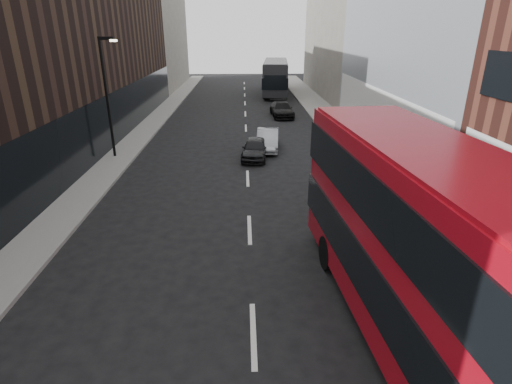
{
  "coord_description": "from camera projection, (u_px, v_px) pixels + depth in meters",
  "views": [
    {
      "loc": [
        -0.2,
        -6.36,
        7.48
      ],
      "look_at": [
        0.19,
        5.88,
        2.5
      ],
      "focal_mm": 28.0,
      "sensor_mm": 36.0,
      "label": 1
    }
  ],
  "objects": [
    {
      "name": "building_victorian",
      "position": [
        342.0,
        10.0,
        46.15
      ],
      "size": [
        6.5,
        24.0,
        21.0
      ],
      "color": "#69635D",
      "rests_on": "ground"
    },
    {
      "name": "car_c",
      "position": [
        282.0,
        109.0,
        36.9
      ],
      "size": [
        2.13,
        4.69,
        1.33
      ],
      "primitive_type": "imported",
      "rotation": [
        0.0,
        0.0,
        0.06
      ],
      "color": "black",
      "rests_on": "ground"
    },
    {
      "name": "building_left_mid",
      "position": [
        108.0,
        36.0,
        33.51
      ],
      "size": [
        5.0,
        24.0,
        14.0
      ],
      "primitive_type": "cube",
      "color": "black",
      "rests_on": "ground"
    },
    {
      "name": "car_a",
      "position": [
        255.0,
        148.0,
        24.88
      ],
      "size": [
        1.91,
        3.86,
        1.26
      ],
      "primitive_type": "imported",
      "rotation": [
        0.0,
        0.0,
        -0.11
      ],
      "color": "black",
      "rests_on": "ground"
    },
    {
      "name": "grey_bus",
      "position": [
        275.0,
        76.0,
        49.39
      ],
      "size": [
        3.97,
        12.65,
        4.02
      ],
      "rotation": [
        0.0,
        0.0,
        -0.09
      ],
      "color": "black",
      "rests_on": "ground"
    },
    {
      "name": "car_b",
      "position": [
        268.0,
        140.0,
        26.72
      ],
      "size": [
        1.75,
        4.15,
        1.33
      ],
      "primitive_type": "imported",
      "rotation": [
        0.0,
        0.0,
        -0.09
      ],
      "color": "#919499",
      "rests_on": "ground"
    },
    {
      "name": "red_bus",
      "position": [
        438.0,
        254.0,
        8.95
      ],
      "size": [
        3.9,
        12.74,
        5.07
      ],
      "rotation": [
        0.0,
        0.0,
        0.08
      ],
      "color": "maroon",
      "rests_on": "ground"
    },
    {
      "name": "sidewalk_right",
      "position": [
        339.0,
        129.0,
        32.05
      ],
      "size": [
        3.0,
        80.0,
        0.15
      ],
      "primitive_type": "cube",
      "color": "slate",
      "rests_on": "ground"
    },
    {
      "name": "sidewalk_left",
      "position": [
        145.0,
        131.0,
        31.6
      ],
      "size": [
        2.0,
        80.0,
        0.15
      ],
      "primitive_type": "cube",
      "color": "slate",
      "rests_on": "ground"
    },
    {
      "name": "building_left_far",
      "position": [
        159.0,
        38.0,
        54.07
      ],
      "size": [
        5.0,
        20.0,
        13.0
      ],
      "primitive_type": "cube",
      "color": "#69635D",
      "rests_on": "ground"
    },
    {
      "name": "street_lamp",
      "position": [
        107.0,
        90.0,
        23.56
      ],
      "size": [
        1.06,
        0.22,
        7.0
      ],
      "color": "black",
      "rests_on": "sidewalk_left"
    }
  ]
}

